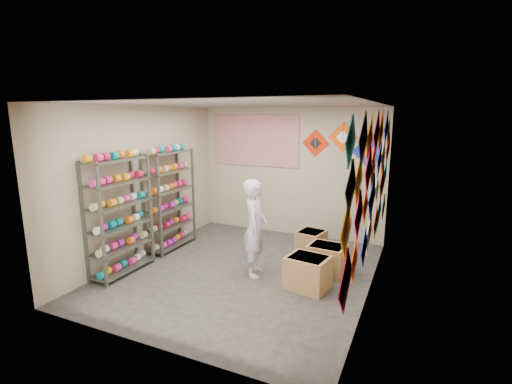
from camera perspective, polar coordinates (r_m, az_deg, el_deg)
The scene contains 12 objects.
ground at distance 6.30m, azimuth -2.00°, elevation -12.09°, with size 4.50×4.50×0.00m, color #2B2825.
room_walls at distance 5.83m, azimuth -2.11°, elevation 2.85°, with size 4.50×4.50×4.50m.
shelf_rack_front at distance 6.33m, azimuth -20.26°, elevation -3.61°, with size 0.40×1.10×1.90m, color #4C5147.
shelf_rack_back at distance 7.27m, azimuth -13.12°, elevation -1.23°, with size 0.40×1.10×1.90m, color #4C5147.
string_spools at distance 6.76m, azimuth -16.49°, elevation -1.56°, with size 0.12×2.36×0.12m.
kite_wall_display at distance 5.34m, azimuth 17.65°, elevation 1.42°, with size 0.06×4.24×2.04m.
back_wall_kites at distance 7.55m, azimuth 13.41°, elevation 7.13°, with size 1.65×0.02×0.88m.
poster at distance 8.14m, azimuth -0.16°, elevation 7.91°, with size 2.00×0.01×1.10m, color #854698.
shopkeeper at distance 5.92m, azimuth -0.15°, elevation -5.56°, with size 0.53×0.66×1.57m, color beige.
carton_a at distance 5.70m, azimuth 7.97°, elevation -12.17°, with size 0.60×0.50×0.50m, color #A07746.
carton_b at distance 6.24m, azimuth 10.84°, elevation -10.14°, with size 0.59×0.48×0.48m, color #A07746.
carton_c at distance 7.04m, azimuth 8.45°, elevation -7.69°, with size 0.46×0.50×0.44m, color #A07746.
Camera 1 is at (2.57, -5.15, 2.55)m, focal length 26.00 mm.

